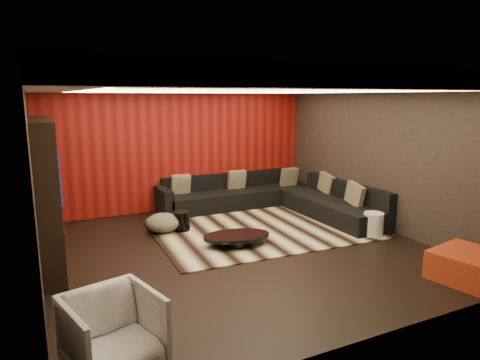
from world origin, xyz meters
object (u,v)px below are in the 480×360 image
coffee_table (237,240)px  sectional_sofa (273,199)px  white_side_table (373,225)px  drum_stool (182,221)px  orange_ottoman (471,267)px  armchair (113,333)px

coffee_table → sectional_sofa: sectional_sofa is taller
coffee_table → white_side_table: bearing=-14.0°
drum_stool → sectional_sofa: 2.34m
sectional_sofa → coffee_table: bearing=-135.1°
orange_ottoman → armchair: bearing=178.2°
orange_ottoman → drum_stool: bearing=126.8°
drum_stool → white_side_table: (3.03, -1.82, 0.02)m
white_side_table → armchair: 5.28m
armchair → sectional_sofa: sectional_sofa is taller
coffee_table → white_side_table: 2.54m
coffee_table → drum_stool: size_ratio=3.16×
coffee_table → drum_stool: drum_stool is taller
drum_stool → white_side_table: 3.54m
drum_stool → white_side_table: bearing=-31.1°
coffee_table → drum_stool: (-0.57, 1.21, 0.09)m
white_side_table → coffee_table: bearing=166.0°
drum_stool → orange_ottoman: 4.82m
orange_ottoman → sectional_sofa: bearing=97.9°
drum_stool → orange_ottoman: size_ratio=0.40×
drum_stool → orange_ottoman: orange_ottoman is taller
drum_stool → armchair: armchair is taller
orange_ottoman → white_side_table: bearing=86.1°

